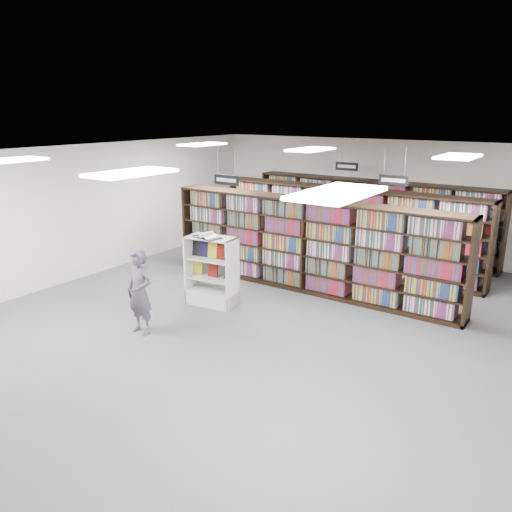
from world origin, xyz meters
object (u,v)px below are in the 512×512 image
Objects in this scene: bookshelf_row_near at (308,245)px; endcap_display at (213,282)px; open_book at (207,236)px; shopper at (140,292)px.

endcap_display is (-1.23, -1.88, -0.56)m from bookshelf_row_near.
open_book is at bearing -114.60° from endcap_display.
bookshelf_row_near is at bearing 70.36° from open_book.
endcap_display is 1.91m from shopper.
shopper is at bearing -110.30° from bookshelf_row_near.
bookshelf_row_near reaches higher than endcap_display.
bookshelf_row_near is at bearing 71.02° from shopper.
open_book is at bearing -122.32° from bookshelf_row_near.
endcap_display is 0.93× the size of shopper.
endcap_display is 2.18× the size of open_book.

